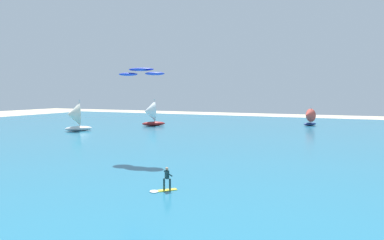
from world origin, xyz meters
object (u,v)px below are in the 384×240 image
(sailboat_mid_right, at_px, (150,113))
(sailboat_heeled_over, at_px, (74,117))
(sailboat_far_right, at_px, (308,117))
(kitesurfer, at_px, (164,182))
(kite, at_px, (141,72))

(sailboat_mid_right, relative_size, sailboat_heeled_over, 1.01)
(sailboat_heeled_over, bearing_deg, sailboat_far_right, 37.27)
(kitesurfer, height_order, sailboat_far_right, sailboat_far_right)
(sailboat_far_right, bearing_deg, sailboat_heeled_over, -142.73)
(sailboat_mid_right, bearing_deg, sailboat_heeled_over, -117.28)
(kitesurfer, height_order, kite, kite)
(kite, bearing_deg, sailboat_mid_right, 119.84)
(sailboat_far_right, bearing_deg, kitesurfer, -94.48)
(sailboat_far_right, bearing_deg, sailboat_mid_right, -154.58)
(kitesurfer, xyz_separation_m, sailboat_heeled_over, (-32.94, 26.40, 1.98))
(kitesurfer, bearing_deg, kite, 129.87)
(kitesurfer, relative_size, kite, 0.34)
(sailboat_mid_right, height_order, sailboat_heeled_over, sailboat_mid_right)
(kitesurfer, relative_size, sailboat_far_right, 0.45)
(sailboat_mid_right, relative_size, sailboat_far_right, 1.42)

